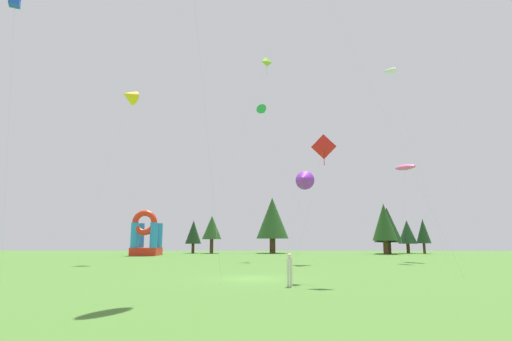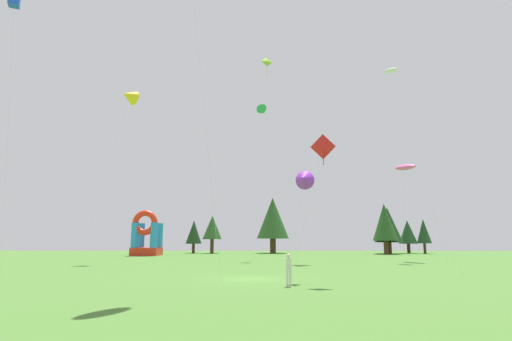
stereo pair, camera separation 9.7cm
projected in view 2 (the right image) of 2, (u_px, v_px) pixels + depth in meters
ground_plane at (251, 279)px, 25.78m from camera, size 120.00×120.00×0.00m
kite_blue_box at (14, 1)px, 22.29m from camera, size 2.86×5.55×16.19m
kite_lime_diamond at (266, 64)px, 52.52m from camera, size 10.16×5.04×26.12m
kite_green_delta at (263, 111)px, 51.83m from camera, size 7.33×3.02×19.71m
kite_yellow_delta at (129, 96)px, 46.08m from camera, size 7.62×5.77×19.77m
kite_white_parafoil at (391, 71)px, 51.06m from camera, size 3.39×7.63×24.28m
kite_pink_parafoil at (405, 167)px, 47.83m from camera, size 2.39×3.63×11.59m
kite_red_diamond at (323, 148)px, 24.01m from camera, size 2.48×2.86×8.50m
kite_purple_delta at (304, 179)px, 41.92m from camera, size 3.11×2.25×9.76m
person_midfield at (289, 267)px, 21.72m from camera, size 0.35×0.35×1.77m
inflatable_orange_dome at (146, 238)px, 61.42m from camera, size 4.06×4.13×6.87m
tree_row_0 at (194, 232)px, 71.29m from camera, size 2.84×2.84×5.77m
tree_row_1 at (212, 228)px, 70.58m from camera, size 3.44×3.44×6.56m
tree_row_2 at (273, 218)px, 71.54m from camera, size 5.73×5.73×9.88m
tree_row_3 at (385, 222)px, 66.69m from camera, size 4.10×4.10×8.40m
tree_row_4 at (388, 225)px, 69.06m from camera, size 4.75×4.75×7.90m
tree_row_5 at (408, 232)px, 70.70m from camera, size 3.19×3.19×5.80m
tree_row_6 at (424, 231)px, 69.26m from camera, size 2.44×2.44×5.95m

